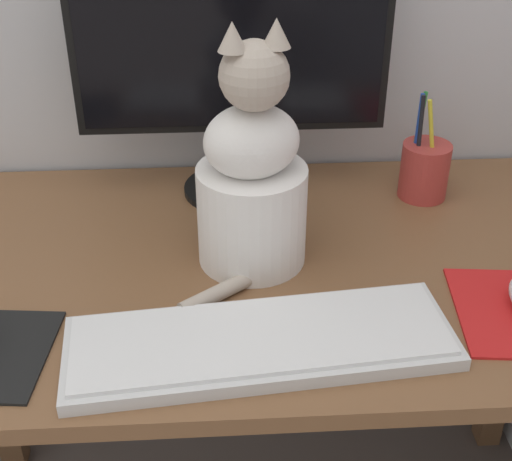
{
  "coord_description": "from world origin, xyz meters",
  "views": [
    {
      "loc": [
        -0.07,
        -0.86,
        1.3
      ],
      "look_at": [
        -0.02,
        -0.09,
        0.82
      ],
      "focal_mm": 50.0,
      "sensor_mm": 36.0,
      "label": 1
    }
  ],
  "objects_px": {
    "keyboard": "(261,342)",
    "monitor": "(231,56)",
    "cat": "(252,179)",
    "pen_cup": "(424,169)"
  },
  "relations": [
    {
      "from": "cat",
      "to": "pen_cup",
      "type": "bearing_deg",
      "value": 13.83
    },
    {
      "from": "keyboard",
      "to": "monitor",
      "type": "bearing_deg",
      "value": 87.16
    },
    {
      "from": "monitor",
      "to": "cat",
      "type": "height_order",
      "value": "monitor"
    },
    {
      "from": "pen_cup",
      "to": "cat",
      "type": "bearing_deg",
      "value": -149.67
    },
    {
      "from": "monitor",
      "to": "cat",
      "type": "relative_size",
      "value": 1.4
    },
    {
      "from": "monitor",
      "to": "keyboard",
      "type": "distance_m",
      "value": 0.47
    },
    {
      "from": "cat",
      "to": "pen_cup",
      "type": "xyz_separation_m",
      "value": [
        0.3,
        0.17,
        -0.08
      ]
    },
    {
      "from": "keyboard",
      "to": "pen_cup",
      "type": "xyz_separation_m",
      "value": [
        0.3,
        0.37,
        0.04
      ]
    },
    {
      "from": "keyboard",
      "to": "cat",
      "type": "distance_m",
      "value": 0.23
    },
    {
      "from": "monitor",
      "to": "pen_cup",
      "type": "bearing_deg",
      "value": -6.14
    }
  ]
}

